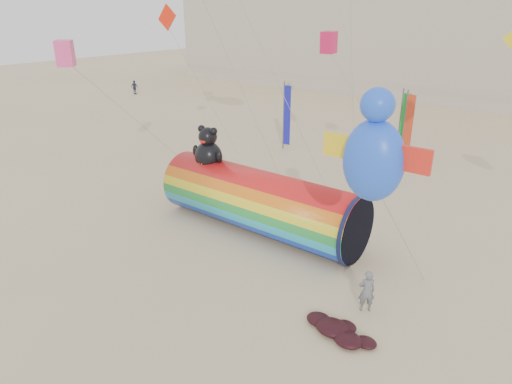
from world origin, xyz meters
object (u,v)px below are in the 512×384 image
Objects in this scene: hotel_building at (392,7)px; windsock_assembly at (259,200)px; fabric_bundle at (338,330)px; kite_handler at (367,291)px.

windsock_assembly is at bearing -74.55° from hotel_building.
fabric_bundle is at bearing -68.58° from hotel_building.
hotel_building is 23.06× the size of fabric_bundle.
windsock_assembly is (12.05, -43.60, -8.71)m from hotel_building.
hotel_building is 46.06m from windsock_assembly.
windsock_assembly is at bearing -61.25° from kite_handler.
hotel_building is 51.10m from kite_handler.
fabric_bundle is (-0.15, -1.79, -0.66)m from kite_handler.
hotel_building is 52.80m from fabric_bundle.
kite_handler is 1.91m from fabric_bundle.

